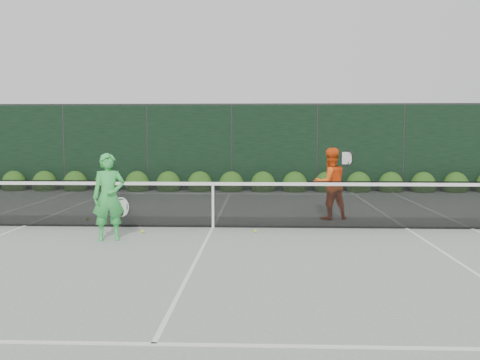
{
  "coord_description": "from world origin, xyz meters",
  "views": [
    {
      "loc": [
        1.02,
        -11.32,
        2.02
      ],
      "look_at": [
        0.57,
        0.3,
        1.0
      ],
      "focal_mm": 40.0,
      "sensor_mm": 36.0,
      "label": 1
    }
  ],
  "objects": [
    {
      "name": "ground",
      "position": [
        0.0,
        0.0,
        0.0
      ],
      "size": [
        80.0,
        80.0,
        0.0
      ],
      "primitive_type": "plane",
      "color": "gray",
      "rests_on": "ground"
    },
    {
      "name": "tennis_net",
      "position": [
        -0.02,
        0.0,
        0.53
      ],
      "size": [
        12.9,
        0.1,
        1.07
      ],
      "color": "#113320",
      "rests_on": "ground"
    },
    {
      "name": "player_woman",
      "position": [
        -1.84,
        -1.42,
        0.82
      ],
      "size": [
        0.7,
        0.56,
        1.64
      ],
      "rotation": [
        0.0,
        0.0,
        0.32
      ],
      "color": "green",
      "rests_on": "ground"
    },
    {
      "name": "player_man",
      "position": [
        2.65,
        1.22,
        0.84
      ],
      "size": [
        0.99,
        0.87,
        1.68
      ],
      "rotation": [
        0.0,
        0.0,
        3.47
      ],
      "color": "#FD5715",
      "rests_on": "ground"
    },
    {
      "name": "court_lines",
      "position": [
        0.0,
        0.0,
        0.01
      ],
      "size": [
        11.03,
        23.83,
        0.01
      ],
      "color": "white",
      "rests_on": "ground"
    },
    {
      "name": "windscreen_fence",
      "position": [
        0.0,
        -2.71,
        1.51
      ],
      "size": [
        32.0,
        21.07,
        3.06
      ],
      "color": "black",
      "rests_on": "ground"
    },
    {
      "name": "hedge_row",
      "position": [
        -0.0,
        7.15,
        0.23
      ],
      "size": [
        31.66,
        0.65,
        0.94
      ],
      "color": "#193A0F",
      "rests_on": "ground"
    },
    {
      "name": "tennis_balls",
      "position": [
        -1.15,
        -0.16,
        0.03
      ],
      "size": [
        3.97,
        1.58,
        0.07
      ],
      "color": "#CAD830",
      "rests_on": "ground"
    }
  ]
}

